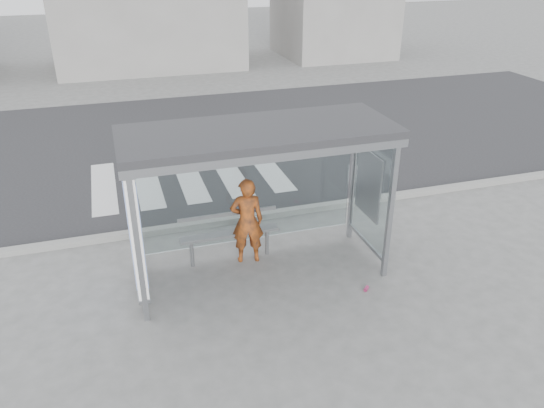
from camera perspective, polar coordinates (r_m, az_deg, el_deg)
The scene contains 9 objects.
ground at distance 9.26m, azimuth -1.25°, elevation -7.41°, with size 80.00×80.00×0.00m, color #61615F.
road at distance 15.44m, azimuth -8.60°, elevation 6.62°, with size 30.00×10.00×0.01m, color #262629.
curb at distance 10.85m, azimuth -4.14°, elevation -1.65°, with size 30.00×0.18×0.12m, color gray.
crosswalk at distance 13.07m, azimuth -8.91°, elevation 2.85°, with size 4.55×3.00×0.00m.
bus_shelter at distance 8.29m, azimuth -3.97°, elevation 3.86°, with size 4.25×1.65×2.62m.
building_center at distance 25.63m, azimuth -13.38°, elevation 19.80°, with size 8.00×5.00×5.00m, color gray.
person at distance 9.22m, azimuth -2.71°, elevation -1.83°, with size 0.58×0.38×1.59m, color #CB6F13.
bench at distance 9.38m, azimuth -4.61°, elevation -3.15°, with size 1.76×0.22×0.91m.
soda_can at distance 8.96m, azimuth 10.11°, elevation -8.95°, with size 0.06×0.06×0.11m, color #E74484.
Camera 1 is at (-2.11, -7.40, 5.15)m, focal length 35.00 mm.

